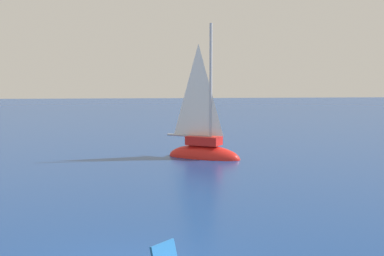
% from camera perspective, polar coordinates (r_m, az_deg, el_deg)
% --- Properties ---
extents(sailboat_near, '(3.95, 3.04, 7.25)m').
position_cam_1_polar(sailboat_near, '(25.41, 1.29, -2.47)').
color(sailboat_near, red).
rests_on(sailboat_near, ground).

